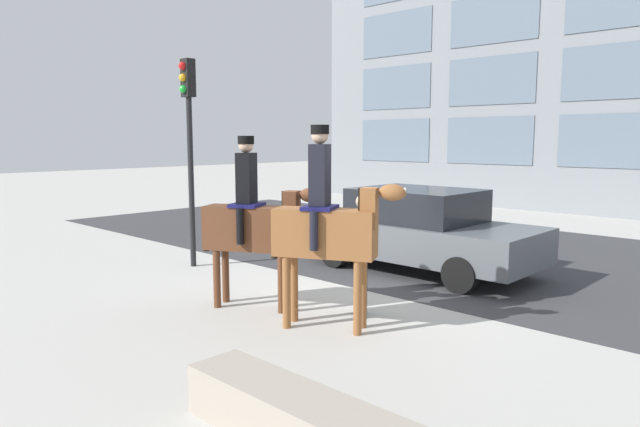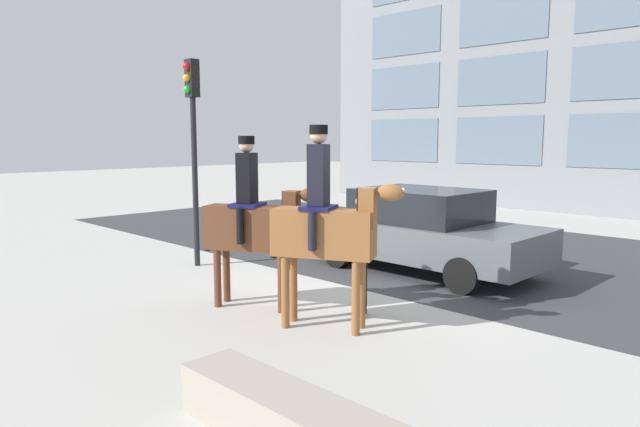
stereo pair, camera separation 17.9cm
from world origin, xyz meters
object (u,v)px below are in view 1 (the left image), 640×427
pedestrian_bystander (361,244)px  planter_ledge (306,425)px  mounted_horse_lead (254,223)px  mounted_horse_companion (327,226)px  traffic_light (189,129)px  street_car_near_lane (420,229)px

pedestrian_bystander → planter_ledge: (1.99, -3.11, -0.81)m
mounted_horse_lead → planter_ledge: size_ratio=1.01×
mounted_horse_companion → pedestrian_bystander: mounted_horse_companion is taller
pedestrian_bystander → planter_ledge: size_ratio=0.69×
traffic_light → street_car_near_lane: bearing=38.9°
mounted_horse_lead → mounted_horse_companion: 1.44m
traffic_light → pedestrian_bystander: bearing=-1.9°
pedestrian_bystander → street_car_near_lane: 3.12m
pedestrian_bystander → traffic_light: size_ratio=0.43×
mounted_horse_companion → street_car_near_lane: (-1.01, 3.71, -0.58)m
pedestrian_bystander → planter_ledge: bearing=92.2°
street_car_near_lane → planter_ledge: size_ratio=1.76×
street_car_near_lane → planter_ledge: bearing=-64.0°
street_car_near_lane → traffic_light: bearing=-141.1°
mounted_horse_companion → pedestrian_bystander: size_ratio=1.55×
mounted_horse_lead → street_car_near_lane: bearing=55.6°
mounted_horse_companion → street_car_near_lane: 3.89m
street_car_near_lane → mounted_horse_companion: bearing=-74.7°
mounted_horse_lead → traffic_light: traffic_light is taller
street_car_near_lane → pedestrian_bystander: bearing=-71.8°
mounted_horse_companion → planter_ledge: bearing=-77.2°
mounted_horse_companion → mounted_horse_lead: bearing=155.4°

